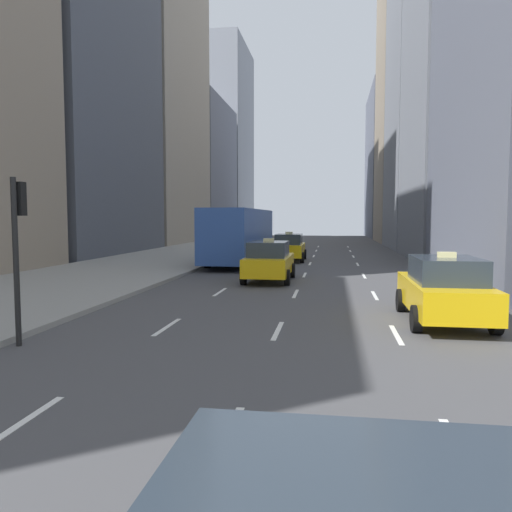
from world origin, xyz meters
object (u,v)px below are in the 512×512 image
at_px(taxi_second, 269,261).
at_px(traffic_light_pole, 18,234).
at_px(city_bus, 240,234).
at_px(taxi_lead, 444,289).
at_px(taxi_third, 289,247).

bearing_deg(taxi_second, traffic_light_pole, -108.80).
relative_size(taxi_second, city_bus, 0.38).
bearing_deg(city_bus, taxi_lead, -62.59).
relative_size(taxi_third, city_bus, 0.38).
bearing_deg(traffic_light_pole, city_bus, 86.75).
height_order(taxi_second, taxi_third, same).
xyz_separation_m(taxi_lead, city_bus, (-8.41, 16.22, 0.91)).
relative_size(taxi_lead, traffic_light_pole, 1.22).
height_order(taxi_second, city_bus, city_bus).
xyz_separation_m(taxi_second, city_bus, (-2.81, 8.42, 0.91)).
height_order(taxi_third, traffic_light_pole, traffic_light_pole).
relative_size(taxi_second, taxi_third, 1.00).
xyz_separation_m(taxi_lead, traffic_light_pole, (-9.55, -3.80, 1.53)).
height_order(taxi_lead, taxi_second, same).
bearing_deg(taxi_third, traffic_light_pole, -100.24).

